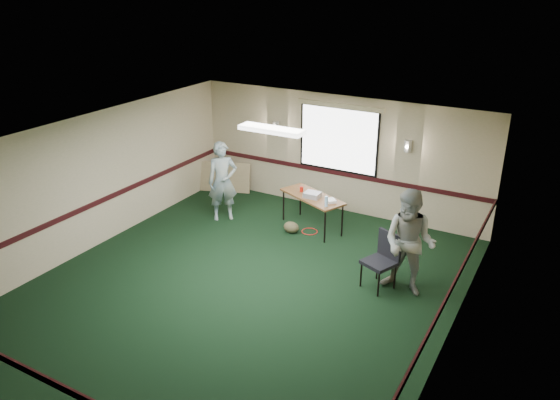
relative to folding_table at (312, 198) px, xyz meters
The scene contains 13 objects.
ground 2.85m from the folding_table, 89.33° to the right, with size 8.00×8.00×0.00m, color black.
room_shell 1.09m from the folding_table, 87.12° to the right, with size 8.00×8.02×8.00m.
folding_table is the anchor object (origin of this frame).
projector 0.14m from the folding_table, 64.03° to the right, with size 0.33×0.28×0.11m, color #96969E.
game_console 0.50m from the folding_table, 12.60° to the right, with size 0.22×0.18×0.06m, color white.
red_cup 0.35m from the folding_table, 161.82° to the left, with size 0.07×0.07×0.11m, color red.
water_bottle 0.65m from the folding_table, 37.17° to the right, with size 0.07×0.07×0.22m, color #88BADF.
duffel_bag 0.77m from the folding_table, 123.52° to the right, with size 0.34×0.26×0.24m, color #434226.
cable_coil 0.72m from the folding_table, 75.47° to the right, with size 0.35×0.35×0.02m, color red.
folded_table 3.10m from the folding_table, 164.29° to the left, with size 1.46×0.06×0.75m, color #9E8562.
conference_chair 2.63m from the folding_table, 35.43° to the right, with size 0.66×0.67×1.02m.
person_left 2.04m from the folding_table, 164.95° to the right, with size 0.65×0.43×1.79m, color #3B5F83.
person_right 2.98m from the folding_table, 30.28° to the right, with size 0.92×0.71×1.89m, color #6A8AA5.
Camera 1 is at (4.67, -6.96, 5.18)m, focal length 35.00 mm.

